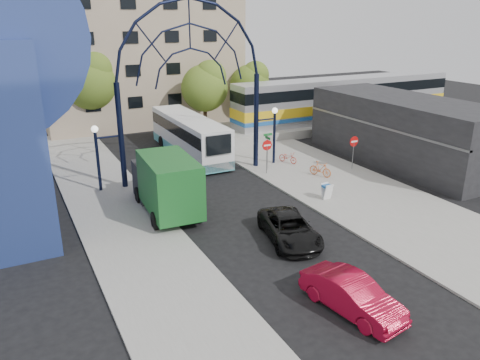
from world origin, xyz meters
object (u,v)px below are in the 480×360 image
green_truck (165,183)px  bike_near_a (288,157)px  gateway_arch (190,54)px  black_suv (290,228)px  bike_near_b (320,169)px  tree_north_b (90,80)px  train_car (346,98)px  stop_sign (267,148)px  tree_north_c (251,82)px  do_not_enter_sign (354,145)px  tree_north_a (206,85)px  city_bus (189,136)px  red_sedan (352,295)px  sandwich_board (327,189)px  street_name_sign (268,144)px

green_truck → bike_near_a: 12.35m
gateway_arch → green_truck: 9.32m
black_suv → bike_near_b: black_suv is taller
gateway_arch → tree_north_b: size_ratio=1.70×
gateway_arch → train_car: bearing=21.8°
stop_sign → tree_north_b: (-8.68, 17.93, 3.27)m
gateway_arch → tree_north_c: gateway_arch is taller
train_car → tree_north_c: size_ratio=3.86×
bike_near_a → do_not_enter_sign: bearing=-66.2°
tree_north_a → black_suv: 24.50m
city_bus → black_suv: (-1.15, -16.84, -1.00)m
red_sedan → sandwich_board: bearing=48.3°
do_not_enter_sign → street_name_sign: 6.36m
train_car → tree_north_b: 25.27m
city_bus → green_truck: (-5.51, -10.35, 0.09)m
tree_north_a → tree_north_b: tree_north_b is taller
black_suv → tree_north_c: bearing=78.9°
tree_north_c → green_truck: (-15.94, -19.04, -2.51)m
tree_north_b → red_sedan: tree_north_b is taller
sandwich_board → bike_near_b: 4.38m
black_suv → gateway_arch: bearing=106.0°
train_car → black_suv: bearing=-134.8°
stop_sign → tree_north_a: size_ratio=0.36×
stop_sign → black_suv: size_ratio=0.51×
gateway_arch → red_sedan: (-0.61, -17.82, -7.83)m
do_not_enter_sign → bike_near_a: 5.09m
city_bus → tree_north_a: bearing=56.7°
train_car → bike_near_b: size_ratio=14.26×
bike_near_b → sandwich_board: bearing=-143.1°
train_car → tree_north_b: bearing=161.6°
green_truck → sandwich_board: bearing=-13.9°
tree_north_b → black_suv: (4.42, -27.53, -4.59)m
tree_north_c → city_bus: 13.82m
tree_north_c → black_suv: bearing=-114.4°
gateway_arch → tree_north_c: 18.95m
stop_sign → green_truck: size_ratio=0.35×
city_bus → red_sedan: bearing=-95.5°
train_car → do_not_enter_sign: bearing=-126.9°
gateway_arch → sandwich_board: size_ratio=13.80×
tree_north_a → black_suv: (-5.58, -23.53, -3.93)m
tree_north_c → bike_near_b: bearing=-103.1°
bike_near_a → street_name_sign: bearing=-179.9°
street_name_sign → tree_north_c: 16.95m
street_name_sign → gateway_arch: bearing=164.9°
tree_north_a → black_suv: size_ratio=1.43×
stop_sign → do_not_enter_sign: 6.51m
stop_sign → bike_near_b: stop_sign is taller
tree_north_a → black_suv: bearing=-103.3°
red_sedan → stop_sign: bearing=61.8°
gateway_arch → do_not_enter_sign: 13.43m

